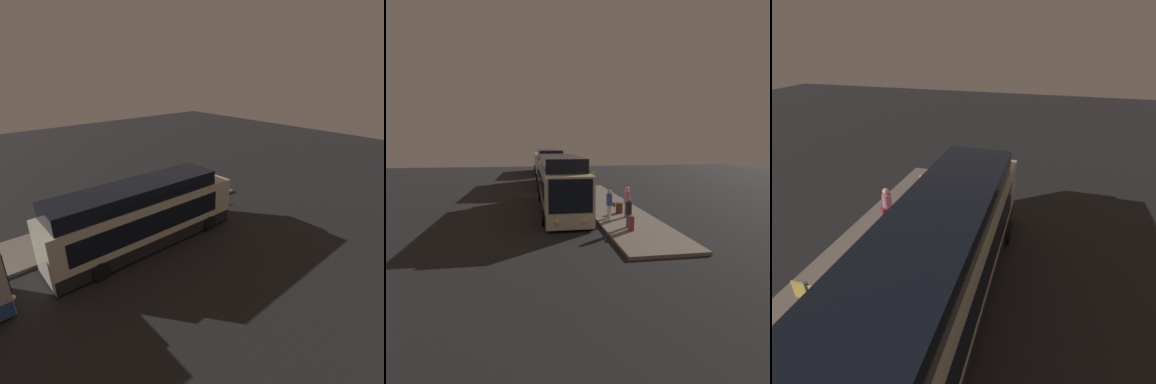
# 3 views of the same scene
# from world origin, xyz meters

# --- Properties ---
(ground) EXTENTS (80.00, 80.00, 0.00)m
(ground) POSITION_xyz_m (0.00, 0.00, 0.00)
(ground) COLOR #232326
(platform) EXTENTS (20.00, 3.56, 0.16)m
(platform) POSITION_xyz_m (0.00, 3.38, 0.08)
(platform) COLOR slate
(platform) RESTS_ON ground
(bus_lead) EXTENTS (11.15, 2.86, 3.72)m
(bus_lead) POSITION_xyz_m (0.40, -0.16, 1.67)
(bus_lead) COLOR beige
(bus_lead) RESTS_ON ground
(bus_second) EXTENTS (11.36, 2.74, 3.88)m
(bus_second) POSITION_xyz_m (-12.21, -0.16, 1.74)
(bus_second) COLOR #B2ADA8
(bus_second) RESTS_ON ground
(bus_third) EXTENTS (11.58, 2.86, 2.99)m
(bus_third) POSITION_xyz_m (-26.58, -0.16, 1.49)
(bus_third) COLOR silver
(bus_third) RESTS_ON ground
(passenger_boarding) EXTENTS (0.63, 0.53, 1.85)m
(passenger_boarding) POSITION_xyz_m (3.68, 3.55, 1.17)
(passenger_boarding) COLOR gray
(passenger_boarding) RESTS_ON platform
(passenger_waiting) EXTENTS (0.36, 0.36, 1.58)m
(passenger_waiting) POSITION_xyz_m (5.89, 2.92, 1.02)
(passenger_waiting) COLOR #4C476B
(passenger_waiting) RESTS_ON platform
(passenger_with_bags) EXTENTS (0.40, 0.56, 1.71)m
(passenger_with_bags) POSITION_xyz_m (3.86, 2.43, 1.09)
(passenger_with_bags) COLOR silver
(passenger_with_bags) RESTS_ON platform
(suitcase) EXTENTS (0.34, 0.22, 0.98)m
(suitcase) POSITION_xyz_m (6.49, 2.86, 0.53)
(suitcase) COLOR maroon
(suitcase) RESTS_ON platform
(sign_post) EXTENTS (0.10, 0.85, 2.33)m
(sign_post) POSITION_xyz_m (-1.95, 2.38, 1.69)
(sign_post) COLOR #4C4C51
(sign_post) RESTS_ON platform
(trash_bin) EXTENTS (0.44, 0.44, 0.65)m
(trash_bin) POSITION_xyz_m (2.65, 3.39, 0.48)
(trash_bin) COLOR #593319
(trash_bin) RESTS_ON platform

